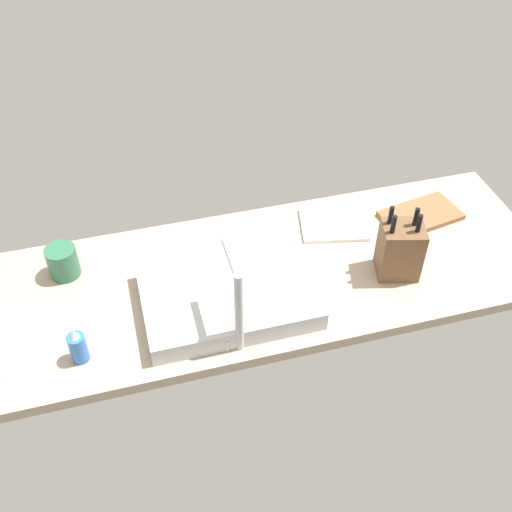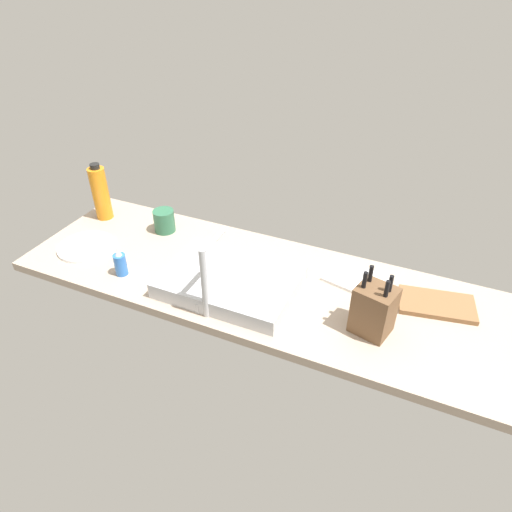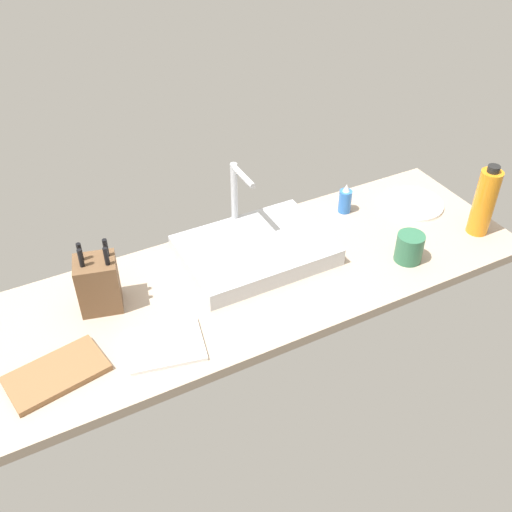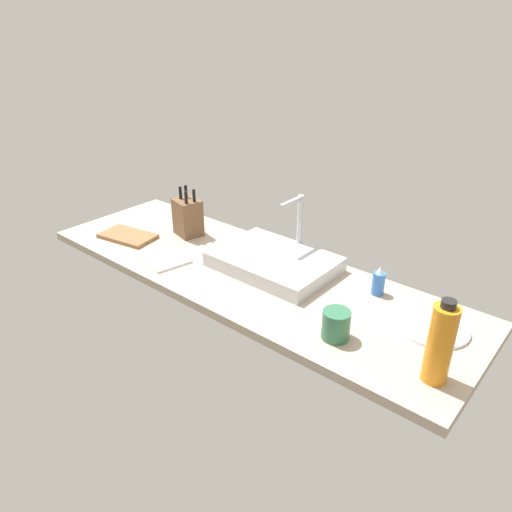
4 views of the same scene
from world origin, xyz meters
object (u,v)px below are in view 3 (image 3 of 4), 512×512
(sink_basin, at_px, (256,250))
(dinner_plate, at_px, (412,204))
(cutting_board, at_px, (56,374))
(dish_towel, at_px, (165,345))
(soap_bottle, at_px, (345,200))
(water_bottle, at_px, (484,202))
(faucet, at_px, (237,195))
(knife_block, at_px, (98,283))
(coffee_mug, at_px, (409,248))

(sink_basin, bearing_deg, dinner_plate, 0.63)
(dinner_plate, bearing_deg, cutting_board, -171.25)
(cutting_board, xyz_separation_m, dinner_plate, (1.39, 0.21, -0.00))
(dish_towel, bearing_deg, dinner_plate, 12.88)
(cutting_board, distance_m, dish_towel, 0.30)
(sink_basin, height_order, soap_bottle, soap_bottle)
(soap_bottle, bearing_deg, water_bottle, -43.16)
(faucet, xyz_separation_m, dinner_plate, (0.67, -0.14, -0.16))
(knife_block, relative_size, soap_bottle, 2.00)
(dinner_plate, bearing_deg, dish_towel, -167.12)
(knife_block, xyz_separation_m, water_bottle, (1.29, -0.24, 0.04))
(water_bottle, distance_m, coffee_mug, 0.33)
(dish_towel, bearing_deg, soap_bottle, 21.76)
(sink_basin, xyz_separation_m, faucet, (0.01, 0.15, 0.13))
(soap_bottle, distance_m, coffee_mug, 0.34)
(sink_basin, relative_size, dinner_plate, 2.08)
(water_bottle, bearing_deg, knife_block, 169.47)
(faucet, height_order, coffee_mug, faucet)
(water_bottle, relative_size, dish_towel, 1.24)
(cutting_board, distance_m, soap_bottle, 1.18)
(sink_basin, relative_size, cutting_board, 1.88)
(sink_basin, distance_m, cutting_board, 0.74)
(dinner_plate, bearing_deg, soap_bottle, 161.34)
(faucet, height_order, water_bottle, faucet)
(water_bottle, height_order, dish_towel, water_bottle)
(coffee_mug, bearing_deg, soap_bottle, 94.19)
(sink_basin, relative_size, dish_towel, 2.27)
(water_bottle, bearing_deg, cutting_board, 178.97)
(sink_basin, height_order, faucet, faucet)
(faucet, relative_size, knife_block, 1.19)
(knife_block, bearing_deg, cutting_board, -117.19)
(cutting_board, xyz_separation_m, coffee_mug, (1.16, -0.04, 0.04))
(soap_bottle, distance_m, dinner_plate, 0.27)
(cutting_board, xyz_separation_m, dish_towel, (0.30, -0.04, -0.00))
(sink_basin, height_order, coffee_mug, coffee_mug)
(sink_basin, bearing_deg, soap_bottle, 12.37)
(soap_bottle, height_order, coffee_mug, soap_bottle)
(knife_block, xyz_separation_m, cutting_board, (-0.19, -0.21, -0.08))
(water_bottle, height_order, dinner_plate, water_bottle)
(soap_bottle, relative_size, water_bottle, 0.44)
(water_bottle, bearing_deg, dinner_plate, 111.51)
(knife_block, xyz_separation_m, dish_towel, (0.11, -0.25, -0.08))
(sink_basin, bearing_deg, cutting_board, -163.87)
(dish_towel, bearing_deg, sink_basin, 30.20)
(sink_basin, height_order, dinner_plate, sink_basin)
(dish_towel, relative_size, coffee_mug, 2.15)
(soap_bottle, bearing_deg, dish_towel, -158.24)
(soap_bottle, height_order, dinner_plate, soap_bottle)
(faucet, xyz_separation_m, cutting_board, (-0.72, -0.36, -0.15))
(sink_basin, distance_m, water_bottle, 0.81)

